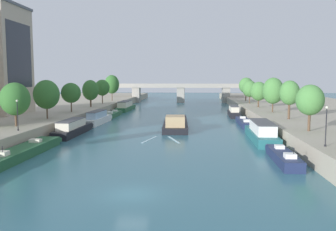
{
  "coord_description": "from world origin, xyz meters",
  "views": [
    {
      "loc": [
        4.83,
        -26.86,
        9.1
      ],
      "look_at": [
        0.0,
        40.14,
        2.03
      ],
      "focal_mm": 37.97,
      "sensor_mm": 36.0,
      "label": 1
    }
  ],
  "objects_px": {
    "moored_boat_right_midway": "(283,157)",
    "lamppost_right_bank": "(326,124)",
    "moored_boat_right_gap_after": "(244,122)",
    "tree_right_distant": "(259,91)",
    "tree_right_third": "(250,89)",
    "tree_right_midway": "(246,85)",
    "tree_left_past_mid": "(71,93)",
    "tree_left_far": "(46,94)",
    "tree_left_by_lamp": "(112,84)",
    "barge_midriver": "(176,122)",
    "moored_boat_left_gap_after": "(113,114)",
    "moored_boat_left_end": "(23,152)",
    "lamppost_left_bank": "(17,114)",
    "tree_right_end_of_row": "(290,93)",
    "moored_boat_left_second": "(73,128)",
    "tree_right_second": "(310,100)",
    "tree_left_midway": "(102,88)",
    "moored_boat_right_upstream": "(261,132)",
    "tree_left_second": "(90,90)",
    "tree_right_nearest": "(273,91)",
    "bridge_far": "(181,91)",
    "moored_boat_right_lone": "(234,112)",
    "tree_left_third": "(15,99)",
    "moored_boat_left_upstream": "(126,106)",
    "moored_boat_left_midway": "(98,118)"
  },
  "relations": [
    {
      "from": "moored_boat_right_midway",
      "to": "lamppost_right_bank",
      "type": "height_order",
      "value": "lamppost_right_bank"
    },
    {
      "from": "moored_boat_right_gap_after",
      "to": "tree_right_distant",
      "type": "xyz_separation_m",
      "value": [
        5.47,
        15.76,
        5.49
      ]
    },
    {
      "from": "moored_boat_right_midway",
      "to": "tree_right_third",
      "type": "xyz_separation_m",
      "value": [
        5.49,
        59.69,
        5.64
      ]
    },
    {
      "from": "tree_right_third",
      "to": "tree_right_midway",
      "type": "xyz_separation_m",
      "value": [
        0.69,
        11.76,
        0.7
      ]
    },
    {
      "from": "tree_left_past_mid",
      "to": "tree_right_third",
      "type": "bearing_deg",
      "value": 34.58
    },
    {
      "from": "tree_left_far",
      "to": "tree_right_distant",
      "type": "relative_size",
      "value": 1.09
    },
    {
      "from": "moored_boat_right_gap_after",
      "to": "tree_left_by_lamp",
      "type": "height_order",
      "value": "tree_left_by_lamp"
    },
    {
      "from": "barge_midriver",
      "to": "moored_boat_left_gap_after",
      "type": "distance_m",
      "value": 22.89
    },
    {
      "from": "barge_midriver",
      "to": "moored_boat_left_end",
      "type": "distance_m",
      "value": 31.51
    },
    {
      "from": "moored_boat_right_gap_after",
      "to": "lamppost_left_bank",
      "type": "height_order",
      "value": "lamppost_left_bank"
    },
    {
      "from": "tree_right_end_of_row",
      "to": "moored_boat_right_gap_after",
      "type": "bearing_deg",
      "value": 125.01
    },
    {
      "from": "moored_boat_left_second",
      "to": "tree_right_second",
      "type": "relative_size",
      "value": 2.25
    },
    {
      "from": "moored_boat_right_gap_after",
      "to": "tree_left_past_mid",
      "type": "distance_m",
      "value": 35.38
    },
    {
      "from": "moored_boat_right_midway",
      "to": "tree_left_past_mid",
      "type": "height_order",
      "value": "tree_left_past_mid"
    },
    {
      "from": "moored_boat_right_midway",
      "to": "tree_right_distant",
      "type": "distance_m",
      "value": 47.36
    },
    {
      "from": "moored_boat_right_gap_after",
      "to": "tree_left_by_lamp",
      "type": "distance_m",
      "value": 51.88
    },
    {
      "from": "barge_midriver",
      "to": "tree_left_far",
      "type": "bearing_deg",
      "value": -160.64
    },
    {
      "from": "moored_boat_left_end",
      "to": "tree_left_midway",
      "type": "relative_size",
      "value": 2.59
    },
    {
      "from": "moored_boat_left_gap_after",
      "to": "tree_right_third",
      "type": "distance_m",
      "value": 38.3
    },
    {
      "from": "moored_boat_right_upstream",
      "to": "tree_left_second",
      "type": "relative_size",
      "value": 2.37
    },
    {
      "from": "tree_left_past_mid",
      "to": "tree_right_nearest",
      "type": "xyz_separation_m",
      "value": [
        41.04,
        2.47,
        0.45
      ]
    },
    {
      "from": "moored_boat_right_midway",
      "to": "tree_right_third",
      "type": "distance_m",
      "value": 60.21
    },
    {
      "from": "tree_left_midway",
      "to": "lamppost_right_bank",
      "type": "relative_size",
      "value": 1.59
    },
    {
      "from": "moored_boat_left_second",
      "to": "tree_right_third",
      "type": "xyz_separation_m",
      "value": [
        34.78,
        43.09,
        5.16
      ]
    },
    {
      "from": "tree_right_distant",
      "to": "bridge_far",
      "type": "relative_size",
      "value": 0.11
    },
    {
      "from": "moored_boat_right_lone",
      "to": "tree_left_second",
      "type": "height_order",
      "value": "tree_left_second"
    },
    {
      "from": "tree_left_midway",
      "to": "tree_right_midway",
      "type": "distance_m",
      "value": 43.58
    },
    {
      "from": "tree_right_midway",
      "to": "lamppost_left_bank",
      "type": "xyz_separation_m",
      "value": [
        -39.13,
        -65.47,
        -2.46
      ]
    },
    {
      "from": "moored_boat_right_gap_after",
      "to": "tree_left_third",
      "type": "relative_size",
      "value": 2.09
    },
    {
      "from": "tree_left_past_mid",
      "to": "tree_left_midway",
      "type": "bearing_deg",
      "value": 89.65
    },
    {
      "from": "tree_right_second",
      "to": "moored_boat_right_lone",
      "type": "bearing_deg",
      "value": 98.44
    },
    {
      "from": "tree_right_third",
      "to": "tree_right_midway",
      "type": "distance_m",
      "value": 11.8
    },
    {
      "from": "tree_left_by_lamp",
      "to": "lamppost_left_bank",
      "type": "bearing_deg",
      "value": -88.26
    },
    {
      "from": "tree_right_end_of_row",
      "to": "tree_right_nearest",
      "type": "xyz_separation_m",
      "value": [
        -0.06,
        12.25,
        -0.07
      ]
    },
    {
      "from": "moored_boat_right_upstream",
      "to": "tree_right_third",
      "type": "height_order",
      "value": "tree_right_third"
    },
    {
      "from": "moored_boat_left_upstream",
      "to": "moored_boat_right_midway",
      "type": "height_order",
      "value": "moored_boat_left_upstream"
    },
    {
      "from": "moored_boat_right_midway",
      "to": "tree_left_by_lamp",
      "type": "bearing_deg",
      "value": 116.91
    },
    {
      "from": "barge_midriver",
      "to": "tree_right_third",
      "type": "relative_size",
      "value": 3.7
    },
    {
      "from": "tree_right_distant",
      "to": "lamppost_right_bank",
      "type": "height_order",
      "value": "tree_right_distant"
    },
    {
      "from": "tree_left_midway",
      "to": "tree_right_midway",
      "type": "bearing_deg",
      "value": 20.42
    },
    {
      "from": "tree_left_third",
      "to": "tree_right_midway",
      "type": "xyz_separation_m",
      "value": [
        41.52,
        61.35,
        0.78
      ]
    },
    {
      "from": "moored_boat_left_upstream",
      "to": "moored_boat_right_lone",
      "type": "height_order",
      "value": "moored_boat_left_upstream"
    },
    {
      "from": "tree_right_end_of_row",
      "to": "lamppost_left_bank",
      "type": "bearing_deg",
      "value": -157.61
    },
    {
      "from": "tree_left_past_mid",
      "to": "tree_right_end_of_row",
      "type": "distance_m",
      "value": 42.25
    },
    {
      "from": "tree_right_nearest",
      "to": "lamppost_right_bank",
      "type": "xyz_separation_m",
      "value": [
        -2.7,
        -36.78,
        -2.1
      ]
    },
    {
      "from": "moored_boat_right_midway",
      "to": "tree_left_far",
      "type": "relative_size",
      "value": 1.63
    },
    {
      "from": "moored_boat_left_midway",
      "to": "tree_right_second",
      "type": "height_order",
      "value": "tree_right_second"
    },
    {
      "from": "tree_right_second",
      "to": "tree_right_nearest",
      "type": "height_order",
      "value": "tree_right_nearest"
    },
    {
      "from": "moored_boat_right_upstream",
      "to": "moored_boat_right_lone",
      "type": "relative_size",
      "value": 1.25
    },
    {
      "from": "tree_left_midway",
      "to": "barge_midriver",
      "type": "bearing_deg",
      "value": -53.37
    }
  ]
}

